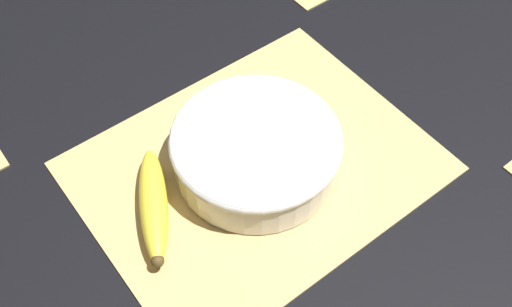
# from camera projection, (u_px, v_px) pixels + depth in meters

# --- Properties ---
(ground_plane) EXTENTS (6.00, 6.00, 0.00)m
(ground_plane) POSITION_uv_depth(u_px,v_px,m) (256.00, 167.00, 0.87)
(ground_plane) COLOR black
(bamboo_mat_center) EXTENTS (0.48, 0.38, 0.01)m
(bamboo_mat_center) POSITION_uv_depth(u_px,v_px,m) (256.00, 166.00, 0.86)
(bamboo_mat_center) COLOR tan
(bamboo_mat_center) RESTS_ON ground_plane
(fruit_salad_bowl) EXTENTS (0.24, 0.24, 0.07)m
(fruit_salad_bowl) POSITION_uv_depth(u_px,v_px,m) (256.00, 148.00, 0.83)
(fruit_salad_bowl) COLOR silver
(fruit_salad_bowl) RESTS_ON bamboo_mat_center
(whole_banana) EXTENTS (0.12, 0.18, 0.04)m
(whole_banana) POSITION_uv_depth(u_px,v_px,m) (154.00, 205.00, 0.80)
(whole_banana) COLOR yellow
(whole_banana) RESTS_ON bamboo_mat_center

